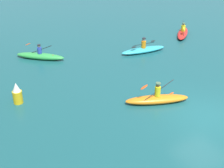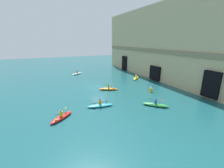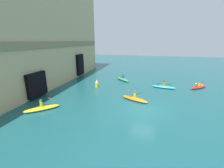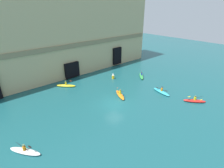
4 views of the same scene
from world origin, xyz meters
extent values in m
plane|color=#195156|center=(0.00, 0.00, 0.00)|extent=(120.00, 120.00, 0.00)
cube|color=#847555|center=(-0.29, 13.42, 6.46)|extent=(44.33, 0.24, 0.84)
cube|color=black|center=(0.49, 13.32, 1.72)|extent=(3.08, 0.70, 3.02)
cube|color=black|center=(12.83, 13.32, 2.36)|extent=(2.45, 0.70, 4.04)
ellipsoid|color=#33B2C6|center=(8.46, -2.61, 0.18)|extent=(1.40, 3.59, 0.37)
cylinder|color=orange|center=(8.46, -2.61, 0.62)|extent=(0.34, 0.34, 0.52)
sphere|color=beige|center=(8.46, -2.61, 0.99)|extent=(0.22, 0.22, 0.22)
cylinder|color=#232328|center=(8.46, -2.61, 1.09)|extent=(0.28, 0.28, 0.06)
cylinder|color=black|center=(8.46, -2.61, 0.65)|extent=(0.08, 2.03, 0.15)
ellipsoid|color=black|center=(8.44, -1.71, 0.60)|extent=(0.19, 0.45, 0.08)
ellipsoid|color=black|center=(8.48, -3.50, 0.70)|extent=(0.19, 0.45, 0.08)
ellipsoid|color=red|center=(9.64, -7.76, 0.20)|extent=(2.71, 3.03, 0.39)
cylinder|color=gold|center=(9.64, -7.76, 0.63)|extent=(0.35, 0.35, 0.49)
sphere|color=#9E704C|center=(9.64, -7.76, 0.98)|extent=(0.20, 0.20, 0.20)
cylinder|color=#4C6B4C|center=(9.64, -7.76, 1.06)|extent=(0.25, 0.25, 0.06)
cylinder|color=black|center=(9.64, -7.76, 0.66)|extent=(1.64, 1.47, 0.65)
ellipsoid|color=yellow|center=(10.36, -8.40, 0.38)|extent=(0.45, 0.43, 0.17)
ellipsoid|color=yellow|center=(8.93, -7.12, 0.93)|extent=(0.45, 0.43, 0.17)
ellipsoid|color=yellow|center=(-2.53, 10.35, 0.19)|extent=(3.01, 3.09, 0.39)
cylinder|color=gold|center=(-2.53, 10.35, 0.66)|extent=(0.29, 0.29, 0.55)
sphere|color=tan|center=(-2.53, 10.35, 1.04)|extent=(0.21, 0.21, 0.21)
cylinder|color=#4C6B4C|center=(-2.53, 10.35, 1.13)|extent=(0.26, 0.26, 0.06)
cylinder|color=black|center=(-2.53, 10.35, 0.69)|extent=(1.74, 1.22, 0.92)
ellipsoid|color=#D84C19|center=(-1.77, 9.82, 1.09)|extent=(0.45, 0.39, 0.22)
ellipsoid|color=#D84C19|center=(-3.30, 10.88, 0.29)|extent=(0.45, 0.39, 0.22)
ellipsoid|color=green|center=(11.44, 4.28, 0.22)|extent=(3.01, 3.04, 0.43)
cylinder|color=#2D47B7|center=(11.44, 4.28, 0.66)|extent=(0.31, 0.31, 0.45)
sphere|color=tan|center=(11.44, 4.28, 0.98)|extent=(0.19, 0.19, 0.19)
cylinder|color=#232328|center=(11.44, 4.28, 1.05)|extent=(0.23, 0.23, 0.06)
cylinder|color=black|center=(11.44, 4.28, 0.68)|extent=(1.39, 1.34, 0.84)
ellipsoid|color=#D84C19|center=(12.04, 4.86, 1.04)|extent=(0.43, 0.42, 0.22)
ellipsoid|color=#D84C19|center=(10.84, 3.70, 0.32)|extent=(0.43, 0.42, 0.22)
ellipsoid|color=orange|center=(2.38, 1.21, 0.21)|extent=(2.14, 3.44, 0.42)
cylinder|color=gold|center=(2.38, 1.21, 0.71)|extent=(0.31, 0.31, 0.57)
sphere|color=brown|center=(2.38, 1.21, 1.10)|extent=(0.22, 0.22, 0.22)
cylinder|color=#4C6B4C|center=(2.38, 1.21, 1.19)|extent=(0.27, 0.27, 0.06)
cylinder|color=black|center=(2.38, 1.21, 0.73)|extent=(0.31, 1.91, 0.98)
ellipsoid|color=#D84C19|center=(2.26, 0.37, 0.31)|extent=(0.24, 0.44, 0.24)
ellipsoid|color=#D84C19|center=(2.50, 2.05, 1.16)|extent=(0.24, 0.44, 0.24)
cylinder|color=yellow|center=(6.44, 7.49, 0.36)|extent=(0.51, 0.51, 0.71)
cone|color=white|center=(6.44, 7.49, 0.96)|extent=(0.44, 0.44, 0.50)
camera|label=1|loc=(-8.39, 11.06, 8.82)|focal=50.00mm
camera|label=2|loc=(26.01, -8.89, 8.63)|focal=24.00mm
camera|label=3|loc=(-14.61, -0.21, 7.00)|focal=24.00mm
camera|label=4|loc=(-15.30, -16.88, 13.69)|focal=28.00mm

